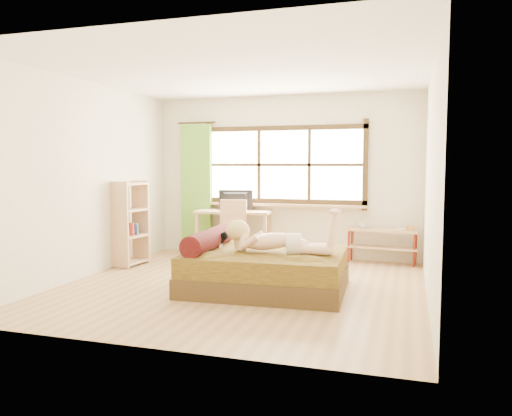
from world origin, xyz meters
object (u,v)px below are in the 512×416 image
(chair, at_px, (232,227))
(bookshelf, at_px, (130,223))
(kitten, at_px, (215,238))
(pipe_shelf, at_px, (383,238))
(desk, at_px, (234,217))
(bed, at_px, (263,269))
(woman, at_px, (277,229))

(chair, relative_size, bookshelf, 0.76)
(kitten, bearing_deg, chair, 99.15)
(kitten, distance_m, pipe_shelf, 2.85)
(desk, bearing_deg, bookshelf, -143.52)
(desk, distance_m, chair, 0.40)
(bed, distance_m, woman, 0.55)
(woman, bearing_deg, bookshelf, 158.07)
(pipe_shelf, bearing_deg, desk, -171.52)
(kitten, xyz_separation_m, bookshelf, (-1.70, 0.74, 0.06))
(kitten, distance_m, chair, 1.56)
(bed, distance_m, bookshelf, 2.55)
(kitten, height_order, desk, desk)
(bed, xyz_separation_m, chair, (-1.00, 1.62, 0.29))
(desk, relative_size, pipe_shelf, 1.17)
(desk, xyz_separation_m, bookshelf, (-1.29, -1.14, -0.02))
(bed, distance_m, pipe_shelf, 2.50)
(desk, height_order, bookshelf, bookshelf)
(kitten, relative_size, pipe_shelf, 0.26)
(bookshelf, bearing_deg, woman, -13.56)
(woman, xyz_separation_m, pipe_shelf, (1.15, 2.15, -0.37))
(pipe_shelf, bearing_deg, bookshelf, -155.58)
(bed, xyz_separation_m, desk, (-1.09, 1.98, 0.42))
(bed, relative_size, desk, 1.54)
(pipe_shelf, bearing_deg, kitten, -129.54)
(woman, xyz_separation_m, chair, (-1.19, 1.67, -0.22))
(woman, relative_size, desk, 1.04)
(chair, relative_size, pipe_shelf, 0.88)
(woman, xyz_separation_m, kitten, (-0.87, 0.15, -0.17))
(woman, distance_m, pipe_shelf, 2.47)
(desk, relative_size, bookshelf, 1.01)
(bed, height_order, chair, chair)
(desk, relative_size, chair, 1.32)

